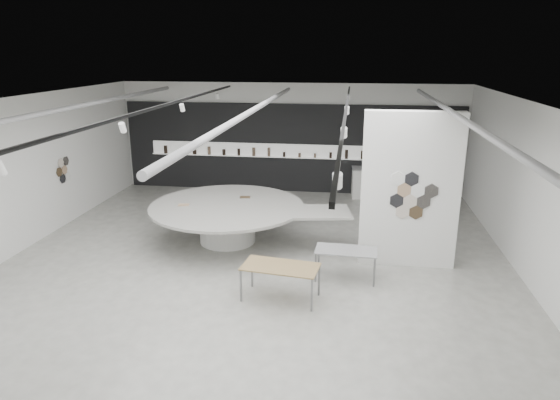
# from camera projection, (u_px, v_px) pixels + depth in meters

# --- Properties ---
(room) EXTENTS (12.02, 14.02, 3.82)m
(room) POSITION_uv_depth(u_px,v_px,m) (246.00, 184.00, 10.83)
(room) COLOR #AAA9A0
(room) RESTS_ON ground
(back_wall_display) EXTENTS (11.80, 0.27, 3.10)m
(back_wall_display) POSITION_uv_depth(u_px,v_px,m) (288.00, 148.00, 17.55)
(back_wall_display) COLOR black
(back_wall_display) RESTS_ON ground
(partition_column) EXTENTS (2.20, 0.38, 3.60)m
(partition_column) POSITION_uv_depth(u_px,v_px,m) (410.00, 191.00, 11.36)
(partition_column) COLOR white
(partition_column) RESTS_ON ground
(display_island) EXTENTS (5.58, 4.62, 1.03)m
(display_island) POSITION_uv_depth(u_px,v_px,m) (230.00, 218.00, 13.03)
(display_island) COLOR white
(display_island) RESTS_ON ground
(sample_table_wood) EXTENTS (1.62, 0.96, 0.72)m
(sample_table_wood) POSITION_uv_depth(u_px,v_px,m) (280.00, 268.00, 10.01)
(sample_table_wood) COLOR olive
(sample_table_wood) RESTS_ON ground
(sample_table_stone) EXTENTS (1.36, 0.73, 0.69)m
(sample_table_stone) POSITION_uv_depth(u_px,v_px,m) (346.00, 252.00, 10.91)
(sample_table_stone) COLOR gray
(sample_table_stone) RESTS_ON ground
(kitchen_counter) EXTENTS (1.86, 0.83, 1.43)m
(kitchen_counter) POSITION_uv_depth(u_px,v_px,m) (378.00, 183.00, 17.02)
(kitchen_counter) COLOR white
(kitchen_counter) RESTS_ON ground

